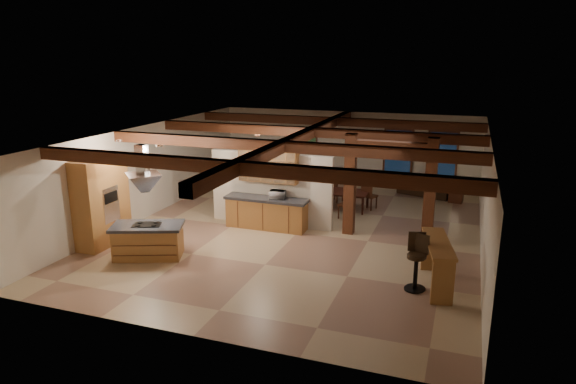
{
  "coord_description": "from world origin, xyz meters",
  "views": [
    {
      "loc": [
        4.46,
        -13.34,
        5.0
      ],
      "look_at": [
        -0.46,
        0.5,
        1.06
      ],
      "focal_mm": 32.0,
      "sensor_mm": 36.0,
      "label": 1
    }
  ],
  "objects_px": {
    "bar_counter": "(437,256)",
    "sofa": "(425,188)",
    "kitchen_island": "(148,240)",
    "dining_table": "(341,200)"
  },
  "relations": [
    {
      "from": "bar_counter",
      "to": "sofa",
      "type": "bearing_deg",
      "value": 96.8
    },
    {
      "from": "kitchen_island",
      "to": "dining_table",
      "type": "height_order",
      "value": "kitchen_island"
    },
    {
      "from": "dining_table",
      "to": "sofa",
      "type": "height_order",
      "value": "dining_table"
    },
    {
      "from": "kitchen_island",
      "to": "sofa",
      "type": "xyz_separation_m",
      "value": [
        6.1,
        8.49,
        -0.16
      ]
    },
    {
      "from": "kitchen_island",
      "to": "dining_table",
      "type": "distance_m",
      "value": 6.75
    },
    {
      "from": "kitchen_island",
      "to": "dining_table",
      "type": "relative_size",
      "value": 1.1
    },
    {
      "from": "dining_table",
      "to": "sofa",
      "type": "xyz_separation_m",
      "value": [
        2.48,
        2.8,
        -0.04
      ]
    },
    {
      "from": "kitchen_island",
      "to": "dining_table",
      "type": "xyz_separation_m",
      "value": [
        3.61,
        5.7,
        -0.13
      ]
    },
    {
      "from": "kitchen_island",
      "to": "sofa",
      "type": "distance_m",
      "value": 10.45
    },
    {
      "from": "kitchen_island",
      "to": "sofa",
      "type": "relative_size",
      "value": 1.04
    }
  ]
}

